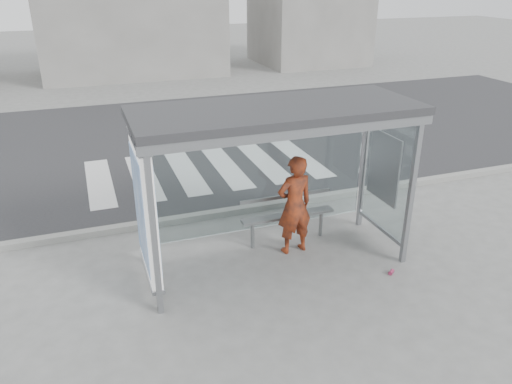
% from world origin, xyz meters
% --- Properties ---
extents(ground, '(80.00, 80.00, 0.00)m').
position_xyz_m(ground, '(0.00, 0.00, 0.00)').
color(ground, slate).
rests_on(ground, ground).
extents(road, '(30.00, 10.00, 0.01)m').
position_xyz_m(road, '(0.00, 7.00, 0.00)').
color(road, '#2B2B2D').
rests_on(road, ground).
extents(curb, '(30.00, 0.18, 0.12)m').
position_xyz_m(curb, '(0.00, 1.95, 0.06)').
color(curb, gray).
rests_on(curb, ground).
extents(crosswalk, '(5.55, 3.00, 0.00)m').
position_xyz_m(crosswalk, '(0.00, 4.50, 0.00)').
color(crosswalk, silver).
rests_on(crosswalk, ground).
extents(bus_shelter, '(4.25, 1.65, 2.62)m').
position_xyz_m(bus_shelter, '(-0.37, 0.06, 1.98)').
color(bus_shelter, gray).
rests_on(bus_shelter, ground).
extents(building_center, '(8.00, 5.00, 5.00)m').
position_xyz_m(building_center, '(0.00, 18.00, 2.50)').
color(building_center, slate).
rests_on(building_center, ground).
extents(person, '(0.66, 0.47, 1.72)m').
position_xyz_m(person, '(0.44, 0.24, 0.86)').
color(person, '#C25D12').
rests_on(person, ground).
extents(bench, '(1.68, 0.22, 0.87)m').
position_xyz_m(bench, '(0.47, 0.58, 0.52)').
color(bench, slate).
rests_on(bench, ground).
extents(soda_can, '(0.13, 0.12, 0.06)m').
position_xyz_m(soda_can, '(1.62, -0.96, 0.03)').
color(soda_can, '#C23965').
rests_on(soda_can, ground).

